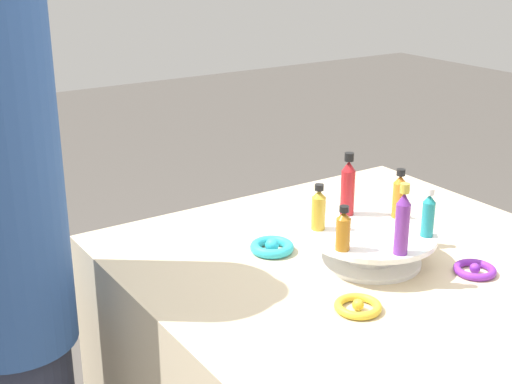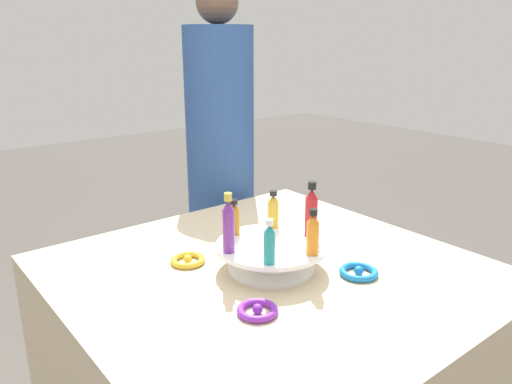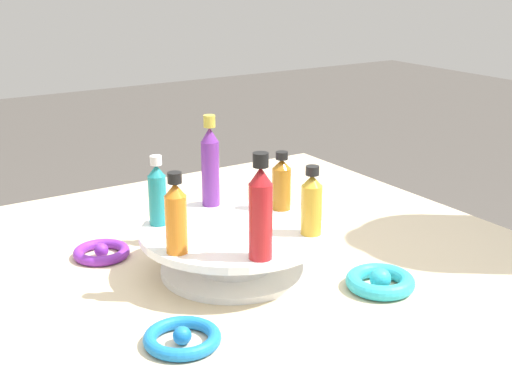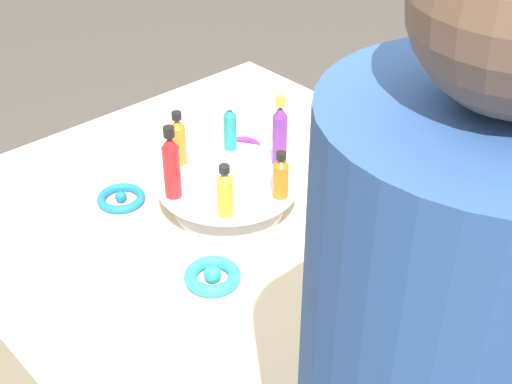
% 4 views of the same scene
% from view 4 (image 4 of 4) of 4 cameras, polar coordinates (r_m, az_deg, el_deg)
% --- Properties ---
extents(party_table, '(1.03, 1.03, 0.80)m').
position_cam_4_polar(party_table, '(1.74, -1.88, -12.02)').
color(party_table, beige).
rests_on(party_table, ground_plane).
extents(display_stand, '(0.29, 0.29, 0.07)m').
position_cam_4_polar(display_stand, '(1.45, -2.21, 0.08)').
color(display_stand, white).
rests_on(display_stand, party_table).
extents(bottle_teal, '(0.03, 0.03, 0.11)m').
position_cam_4_polar(bottle_teal, '(1.51, -2.09, 5.20)').
color(bottle_teal, teal).
rests_on(bottle_teal, display_stand).
extents(bottle_orange, '(0.03, 0.03, 0.12)m').
position_cam_4_polar(bottle_orange, '(1.46, -6.24, 4.16)').
color(bottle_orange, orange).
rests_on(bottle_orange, display_stand).
extents(bottle_red, '(0.03, 0.03, 0.15)m').
position_cam_4_polar(bottle_red, '(1.35, -6.78, 2.16)').
color(bottle_red, '#B21E23').
rests_on(bottle_red, display_stand).
extents(bottle_gold, '(0.03, 0.03, 0.11)m').
position_cam_4_polar(bottle_gold, '(1.30, -2.50, -0.02)').
color(bottle_gold, gold).
rests_on(bottle_gold, display_stand).
extents(bottle_amber, '(0.03, 0.03, 0.10)m').
position_cam_4_polar(bottle_amber, '(1.35, 1.98, 1.26)').
color(bottle_amber, '#AD6B19').
rests_on(bottle_amber, display_stand).
extents(bottle_purple, '(0.03, 0.03, 0.15)m').
position_cam_4_polar(bottle_purple, '(1.44, 1.91, 4.70)').
color(bottle_purple, '#702D93').
rests_on(bottle_purple, display_stand).
extents(ribbon_bow_blue, '(0.10, 0.10, 0.02)m').
position_cam_4_polar(ribbon_bow_blue, '(1.51, -10.74, -0.48)').
color(ribbon_bow_blue, blue).
rests_on(ribbon_bow_blue, party_table).
extents(ribbon_bow_teal, '(0.10, 0.10, 0.03)m').
position_cam_4_polar(ribbon_bow_teal, '(1.29, -3.50, -6.72)').
color(ribbon_bow_teal, '#2DB7CC').
rests_on(ribbon_bow_teal, party_table).
extents(ribbon_bow_gold, '(0.09, 0.09, 0.02)m').
position_cam_4_polar(ribbon_bow_gold, '(1.46, 6.70, -1.51)').
color(ribbon_bow_gold, gold).
rests_on(ribbon_bow_gold, party_table).
extents(ribbon_bow_purple, '(0.09, 0.09, 0.02)m').
position_cam_4_polar(ribbon_bow_purple, '(1.65, -1.16, 3.55)').
color(ribbon_bow_purple, purple).
rests_on(ribbon_bow_purple, party_table).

